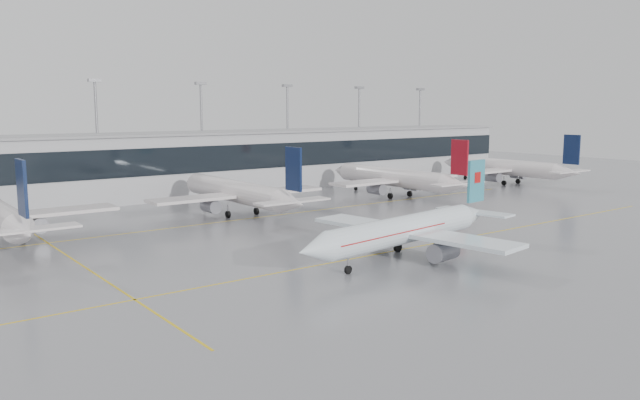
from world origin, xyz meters
TOP-DOWN VIEW (x-y plane):
  - ground at (0.00, 0.00)m, footprint 320.00×320.00m
  - taxi_line_main at (0.00, 0.00)m, footprint 120.00×0.25m
  - taxi_line_north at (0.00, 30.00)m, footprint 120.00×0.25m
  - taxi_line_cross at (-30.00, 15.00)m, footprint 0.25×60.00m
  - terminal at (0.00, 62.00)m, footprint 180.00×15.00m
  - terminal_glass at (0.00, 54.45)m, footprint 180.00×0.20m
  - terminal_roof at (0.00, 62.00)m, footprint 182.00×16.00m
  - light_masts at (0.00, 68.00)m, footprint 156.40×1.00m
  - air_canada_jet at (1.30, -3.36)m, footprint 34.08×26.84m
  - parked_jet_c at (-0.00, 33.69)m, footprint 29.64×36.96m
  - parked_jet_d at (35.00, 33.69)m, footprint 29.64×36.96m
  - parked_jet_e at (70.00, 33.69)m, footprint 29.64×36.96m

SIDE VIEW (x-z plane):
  - ground at x=0.00m, z-range 0.00..0.00m
  - taxi_line_main at x=0.00m, z-range 0.00..0.01m
  - taxi_line_north at x=0.00m, z-range 0.00..0.01m
  - taxi_line_cross at x=-30.00m, z-range 0.00..0.01m
  - air_canada_jet at x=1.30m, z-range -1.94..8.49m
  - parked_jet_c at x=0.00m, z-range -2.15..9.57m
  - parked_jet_d at x=35.00m, z-range -2.15..9.57m
  - parked_jet_e at x=70.00m, z-range -2.15..9.57m
  - terminal at x=0.00m, z-range 0.00..12.00m
  - terminal_glass at x=0.00m, z-range 5.00..10.00m
  - terminal_roof at x=0.00m, z-range 12.00..12.40m
  - light_masts at x=0.00m, z-range 2.04..24.64m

